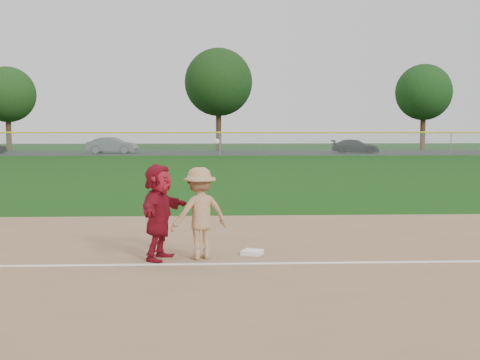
{
  "coord_description": "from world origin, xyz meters",
  "views": [
    {
      "loc": [
        -0.56,
        -11.17,
        2.41
      ],
      "look_at": [
        0.0,
        1.5,
        1.3
      ],
      "focal_mm": 45.0,
      "sensor_mm": 36.0,
      "label": 1
    }
  ],
  "objects_px": {
    "first_base": "(252,252)",
    "base_runner": "(159,212)",
    "car_right": "(355,146)",
    "car_mid": "(112,145)"
  },
  "relations": [
    {
      "from": "first_base",
      "to": "base_runner",
      "type": "bearing_deg",
      "value": -168.52
    },
    {
      "from": "car_mid",
      "to": "car_right",
      "type": "relative_size",
      "value": 1.04
    },
    {
      "from": "car_right",
      "to": "first_base",
      "type": "bearing_deg",
      "value": 169.04
    },
    {
      "from": "first_base",
      "to": "base_runner",
      "type": "relative_size",
      "value": 0.2
    },
    {
      "from": "base_runner",
      "to": "car_right",
      "type": "bearing_deg",
      "value": 1.22
    },
    {
      "from": "base_runner",
      "to": "car_mid",
      "type": "relative_size",
      "value": 0.38
    },
    {
      "from": "base_runner",
      "to": "car_right",
      "type": "xyz_separation_m",
      "value": [
        14.3,
        45.07,
        -0.24
      ]
    },
    {
      "from": "first_base",
      "to": "car_mid",
      "type": "distance_m",
      "value": 46.28
    },
    {
      "from": "first_base",
      "to": "car_mid",
      "type": "height_order",
      "value": "car_mid"
    },
    {
      "from": "base_runner",
      "to": "car_right",
      "type": "height_order",
      "value": "base_runner"
    }
  ]
}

